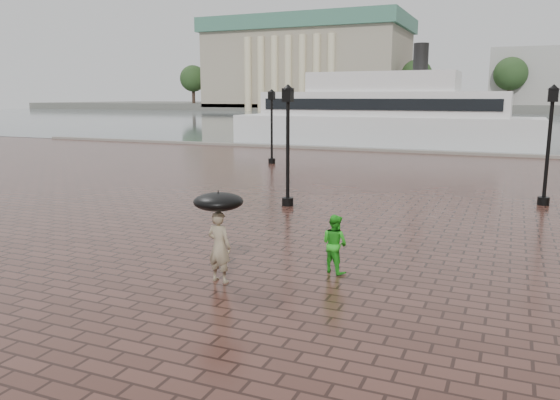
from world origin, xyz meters
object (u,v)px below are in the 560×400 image
child_pedestrian (335,244)px  ferry_near (382,115)px  adult_pedestrian (219,247)px  street_lamps (438,135)px

child_pedestrian → ferry_near: size_ratio=0.05×
adult_pedestrian → ferry_near: size_ratio=0.06×
street_lamps → child_pedestrian: street_lamps is taller
adult_pedestrian → child_pedestrian: 2.73m
child_pedestrian → ferry_near: (-6.77, 34.73, 1.81)m
ferry_near → street_lamps: bearing=-69.8°
adult_pedestrian → child_pedestrian: (2.16, 1.67, -0.12)m
child_pedestrian → street_lamps: bearing=-67.5°
street_lamps → adult_pedestrian: bearing=-99.1°
street_lamps → child_pedestrian: size_ratio=15.40×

